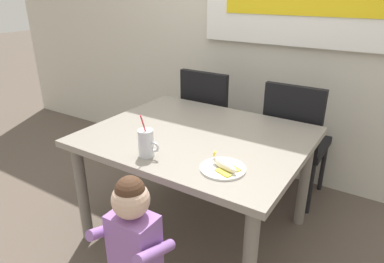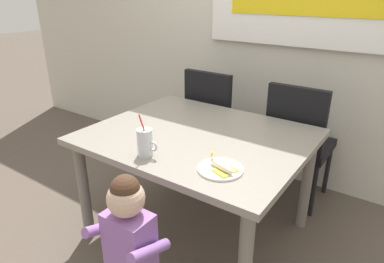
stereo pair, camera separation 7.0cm
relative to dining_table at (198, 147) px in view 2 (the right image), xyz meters
name	(u,v)px [view 2 (the right image)]	position (x,y,z in m)	size (l,w,h in m)	color
ground_plane	(197,229)	(0.00, 0.00, -0.64)	(24.00, 24.00, 0.00)	brown
back_wall	(278,4)	(0.00, 1.12, 0.81)	(6.40, 0.17, 2.90)	beige
dining_table	(198,147)	(0.00, 0.00, 0.00)	(1.32, 1.09, 0.73)	gray
dining_chair_left	(214,118)	(-0.32, 0.74, -0.10)	(0.44, 0.45, 0.96)	black
dining_chair_right	(298,138)	(0.41, 0.72, -0.10)	(0.44, 0.44, 0.96)	black
toddler_standing	(129,235)	(0.13, -0.76, -0.12)	(0.33, 0.24, 0.84)	#3F4760
milk_cup	(145,144)	(-0.07, -0.41, 0.16)	(0.13, 0.09, 0.25)	silver
snack_plate	(220,169)	(0.35, -0.32, 0.10)	(0.23, 0.23, 0.01)	white
peeled_banana	(222,166)	(0.36, -0.33, 0.12)	(0.17, 0.13, 0.07)	#F4EAC6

